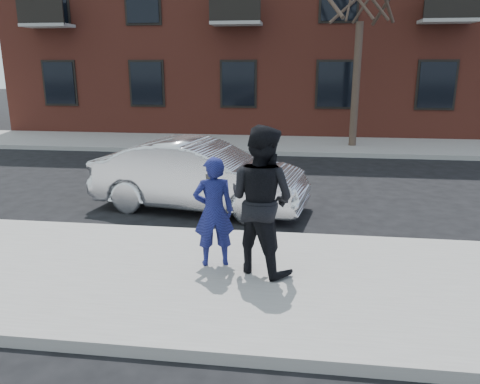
# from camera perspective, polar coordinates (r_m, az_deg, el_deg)

# --- Properties ---
(ground) EXTENTS (100.00, 100.00, 0.00)m
(ground) POSITION_cam_1_polar(r_m,az_deg,el_deg) (7.24, -15.23, -9.32)
(ground) COLOR black
(ground) RESTS_ON ground
(near_sidewalk) EXTENTS (50.00, 3.50, 0.15)m
(near_sidewalk) POSITION_cam_1_polar(r_m,az_deg,el_deg) (7.00, -16.05, -9.58)
(near_sidewalk) COLOR gray
(near_sidewalk) RESTS_ON ground
(near_curb) EXTENTS (50.00, 0.10, 0.15)m
(near_curb) POSITION_cam_1_polar(r_m,az_deg,el_deg) (8.55, -11.32, -4.67)
(near_curb) COLOR #999691
(near_curb) RESTS_ON ground
(far_sidewalk) EXTENTS (50.00, 3.50, 0.15)m
(far_sidewalk) POSITION_cam_1_polar(r_m,az_deg,el_deg) (17.73, -1.28, 5.93)
(far_sidewalk) COLOR gray
(far_sidewalk) RESTS_ON ground
(far_curb) EXTENTS (50.00, 0.10, 0.15)m
(far_curb) POSITION_cam_1_polar(r_m,az_deg,el_deg) (15.98, -2.27, 4.89)
(far_curb) COLOR #999691
(far_curb) RESTS_ON ground
(silver_sedan) EXTENTS (4.60, 2.21, 1.46)m
(silver_sedan) POSITION_cam_1_polar(r_m,az_deg,el_deg) (9.73, -4.93, 2.01)
(silver_sedan) COLOR silver
(silver_sedan) RESTS_ON ground
(man_hoodie) EXTENTS (0.66, 0.53, 1.59)m
(man_hoodie) POSITION_cam_1_polar(r_m,az_deg,el_deg) (6.61, -3.22, -2.42)
(man_hoodie) COLOR navy
(man_hoodie) RESTS_ON near_sidewalk
(man_peacoat) EXTENTS (1.25, 1.16, 2.04)m
(man_peacoat) POSITION_cam_1_polar(r_m,az_deg,el_deg) (6.35, 2.61, -0.99)
(man_peacoat) COLOR black
(man_peacoat) RESTS_ON near_sidewalk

